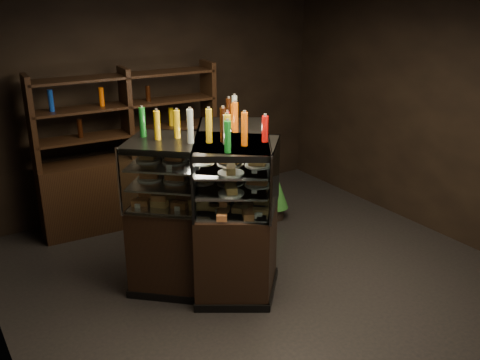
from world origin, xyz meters
name	(u,v)px	position (x,y,z in m)	size (l,w,h in m)	color
ground	(259,276)	(0.00, 0.00, 0.00)	(5.00, 5.00, 0.00)	black
room_shell	(262,97)	(0.00, 0.00, 1.94)	(5.02, 5.02, 3.01)	black
display_case	(218,236)	(-0.40, 0.17, 0.52)	(1.83, 1.60, 1.57)	black
food_display	(218,175)	(-0.40, 0.16, 1.18)	(1.35, 1.19, 0.48)	#DC844F
bottles_top	(217,123)	(-0.40, 0.17, 1.70)	(1.17, 1.05, 0.30)	#147223
potted_conifer	(276,190)	(1.03, 1.11, 0.40)	(0.33, 0.33, 0.70)	black
back_shelving	(131,177)	(-0.58, 2.05, 0.61)	(2.30, 0.57, 2.00)	black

